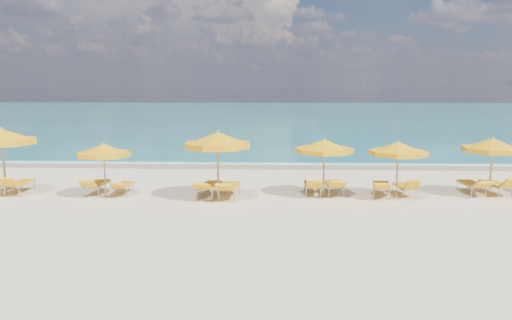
{
  "coord_description": "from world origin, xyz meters",
  "views": [
    {
      "loc": [
        0.8,
        -18.46,
        4.3
      ],
      "look_at": [
        0.0,
        1.5,
        1.2
      ],
      "focal_mm": 35.0,
      "sensor_mm": 36.0,
      "label": 1
    }
  ],
  "objects": [
    {
      "name": "umbrella_1",
      "position": [
        -9.72,
        0.17,
        2.24
      ],
      "size": [
        2.86,
        2.86,
        2.62
      ],
      "rotation": [
        0.0,
        0.0,
        0.11
      ],
      "color": "tan",
      "rests_on": "ground"
    },
    {
      "name": "lounger_6_left",
      "position": [
        8.48,
        0.94,
        0.23
      ],
      "size": [
        0.75,
        1.95,
        0.74
      ],
      "rotation": [
        0.0,
        0.0,
        0.07
      ],
      "color": "#A5A8AD",
      "rests_on": "ground"
    },
    {
      "name": "lounger_4_left",
      "position": [
        2.24,
        0.63,
        0.22
      ],
      "size": [
        0.63,
        1.84,
        0.8
      ],
      "rotation": [
        0.0,
        0.0,
        -0.0
      ],
      "color": "#A5A8AD",
      "rests_on": "ground"
    },
    {
      "name": "lounger_5_right",
      "position": [
        5.78,
        0.6,
        0.2
      ],
      "size": [
        0.75,
        1.64,
        0.79
      ],
      "rotation": [
        0.0,
        0.0,
        0.13
      ],
      "color": "#A5A8AD",
      "rests_on": "ground"
    },
    {
      "name": "umbrella_5",
      "position": [
        5.33,
        0.03,
        1.87
      ],
      "size": [
        2.67,
        2.67,
        2.19
      ],
      "rotation": [
        0.0,
        0.0,
        -0.27
      ],
      "color": "tan",
      "rests_on": "ground"
    },
    {
      "name": "wet_sand_band",
      "position": [
        0.0,
        7.4,
        0.0
      ],
      "size": [
        120.0,
        2.6,
        0.01
      ],
      "primitive_type": "cube",
      "color": "tan",
      "rests_on": "ground"
    },
    {
      "name": "lounger_3_left",
      "position": [
        -1.74,
        0.11,
        0.24
      ],
      "size": [
        0.99,
        2.13,
        0.78
      ],
      "rotation": [
        0.0,
        0.0,
        -0.17
      ],
      "color": "#A5A8AD",
      "rests_on": "ground"
    },
    {
      "name": "ground_plane",
      "position": [
        0.0,
        0.0,
        0.0
      ],
      "size": [
        120.0,
        120.0,
        0.0
      ],
      "primitive_type": "plane",
      "color": "beige"
    },
    {
      "name": "lounger_2_left",
      "position": [
        -6.21,
        0.41,
        0.23
      ],
      "size": [
        0.68,
        1.92,
        0.77
      ],
      "rotation": [
        0.0,
        0.0,
        -0.03
      ],
      "color": "#A5A8AD",
      "rests_on": "ground"
    },
    {
      "name": "umbrella_3",
      "position": [
        -1.34,
        -0.29,
        2.19
      ],
      "size": [
        3.19,
        3.19,
        2.57
      ],
      "rotation": [
        0.0,
        0.0,
        -0.31
      ],
      "color": "tan",
      "rests_on": "ground"
    },
    {
      "name": "umbrella_4",
      "position": [
        2.63,
        0.32,
        1.91
      ],
      "size": [
        2.49,
        2.49,
        2.25
      ],
      "rotation": [
        0.0,
        0.0,
        -0.13
      ],
      "color": "tan",
      "rests_on": "ground"
    },
    {
      "name": "lounger_5_left",
      "position": [
        4.86,
        0.49,
        0.23
      ],
      "size": [
        0.94,
        2.02,
        0.74
      ],
      "rotation": [
        0.0,
        0.0,
        -0.17
      ],
      "color": "#A5A8AD",
      "rests_on": "ground"
    },
    {
      "name": "lounger_6_right",
      "position": [
        9.43,
        1.02,
        0.23
      ],
      "size": [
        0.97,
        1.91,
        0.84
      ],
      "rotation": [
        0.0,
        0.0,
        0.21
      ],
      "color": "#A5A8AD",
      "rests_on": "ground"
    },
    {
      "name": "umbrella_2",
      "position": [
        -5.68,
        -0.12,
        1.77
      ],
      "size": [
        2.18,
        2.18,
        2.08
      ],
      "rotation": [
        0.0,
        0.0,
        0.06
      ],
      "color": "tan",
      "rests_on": "ground"
    },
    {
      "name": "lounger_2_right",
      "position": [
        -5.13,
        0.42,
        0.2
      ],
      "size": [
        0.58,
        1.69,
        0.64
      ],
      "rotation": [
        0.0,
        0.0,
        0.02
      ],
      "color": "#A5A8AD",
      "rests_on": "ground"
    },
    {
      "name": "lounger_3_right",
      "position": [
        -0.96,
        -0.01,
        0.24
      ],
      "size": [
        0.79,
        2.07,
        0.78
      ],
      "rotation": [
        0.0,
        0.0,
        -0.07
      ],
      "color": "#A5A8AD",
      "rests_on": "ground"
    },
    {
      "name": "foam_line",
      "position": [
        0.0,
        8.2,
        0.0
      ],
      "size": [
        120.0,
        1.2,
        0.03
      ],
      "primitive_type": "cube",
      "color": "white",
      "rests_on": "ground"
    },
    {
      "name": "whitecap_near",
      "position": [
        -6.0,
        17.0,
        0.0
      ],
      "size": [
        14.0,
        0.36,
        0.05
      ],
      "primitive_type": "cube",
      "color": "white",
      "rests_on": "ground"
    },
    {
      "name": "lounger_1_right",
      "position": [
        -9.29,
        0.36,
        0.23
      ],
      "size": [
        0.65,
        1.85,
        0.84
      ],
      "rotation": [
        0.0,
        0.0,
        0.01
      ],
      "color": "#A5A8AD",
      "rests_on": "ground"
    },
    {
      "name": "ocean",
      "position": [
        0.0,
        48.0,
        0.0
      ],
      "size": [
        120.0,
        80.0,
        0.3
      ],
      "primitive_type": "cube",
      "color": "#146F70",
      "rests_on": "ground"
    },
    {
      "name": "umbrella_6",
      "position": [
        9.0,
        0.59,
        1.95
      ],
      "size": [
        2.81,
        2.81,
        2.28
      ],
      "rotation": [
        0.0,
        0.0,
        0.29
      ],
      "color": "tan",
      "rests_on": "ground"
    },
    {
      "name": "whitecap_far",
      "position": [
        8.0,
        24.0,
        0.0
      ],
      "size": [
        18.0,
        0.3,
        0.05
      ],
      "primitive_type": "cube",
      "color": "white",
      "rests_on": "ground"
    },
    {
      "name": "lounger_4_right",
      "position": [
        3.08,
        0.73,
        0.23
      ],
      "size": [
        0.7,
        1.93,
        0.77
      ],
      "rotation": [
        0.0,
        0.0,
        0.05
      ],
      "color": "#A5A8AD",
      "rests_on": "ground"
    }
  ]
}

